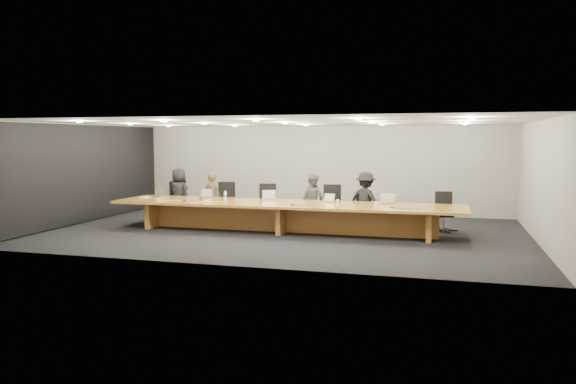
# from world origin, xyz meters

# --- Properties ---
(ground) EXTENTS (12.00, 12.00, 0.00)m
(ground) POSITION_xyz_m (0.00, 0.00, 0.00)
(ground) COLOR black
(ground) RESTS_ON ground
(back_wall) EXTENTS (12.00, 0.02, 2.80)m
(back_wall) POSITION_xyz_m (0.00, 4.00, 1.40)
(back_wall) COLOR #B9B4A8
(back_wall) RESTS_ON ground
(left_wall_panel) EXTENTS (0.08, 7.84, 2.74)m
(left_wall_panel) POSITION_xyz_m (-5.94, 0.00, 1.37)
(left_wall_panel) COLOR black
(left_wall_panel) RESTS_ON ground
(conference_table) EXTENTS (9.00, 1.80, 0.75)m
(conference_table) POSITION_xyz_m (0.00, 0.00, 0.52)
(conference_table) COLOR #8D5D1E
(conference_table) RESTS_ON ground
(chair_far_left) EXTENTS (0.63, 0.63, 1.14)m
(chair_far_left) POSITION_xyz_m (-3.77, 1.26, 0.57)
(chair_far_left) COLOR black
(chair_far_left) RESTS_ON ground
(chair_left) EXTENTS (0.69, 0.69, 1.17)m
(chair_left) POSITION_xyz_m (-2.12, 1.18, 0.58)
(chair_left) COLOR black
(chair_left) RESTS_ON ground
(chair_mid_left) EXTENTS (0.69, 0.69, 1.14)m
(chair_mid_left) POSITION_xyz_m (-0.86, 1.16, 0.57)
(chair_mid_left) COLOR black
(chair_mid_left) RESTS_ON ground
(chair_mid_right) EXTENTS (0.71, 0.71, 1.16)m
(chair_mid_right) POSITION_xyz_m (1.00, 1.20, 0.58)
(chair_mid_right) COLOR black
(chair_mid_right) RESTS_ON ground
(chair_right) EXTENTS (0.60, 0.60, 1.00)m
(chair_right) POSITION_xyz_m (1.86, 1.23, 0.50)
(chair_right) COLOR black
(chair_right) RESTS_ON ground
(chair_far_right) EXTENTS (0.59, 0.59, 1.04)m
(chair_far_right) POSITION_xyz_m (3.93, 1.17, 0.52)
(chair_far_right) COLOR black
(chair_far_right) RESTS_ON ground
(person_a) EXTENTS (0.86, 0.70, 1.52)m
(person_a) POSITION_xyz_m (-3.58, 1.20, 0.76)
(person_a) COLOR black
(person_a) RESTS_ON ground
(person_b) EXTENTS (0.55, 0.39, 1.41)m
(person_b) POSITION_xyz_m (-2.50, 1.17, 0.71)
(person_b) COLOR #38321F
(person_b) RESTS_ON ground
(person_c) EXTENTS (0.84, 0.75, 1.42)m
(person_c) POSITION_xyz_m (0.43, 1.26, 0.71)
(person_c) COLOR #4C4C4F
(person_c) RESTS_ON ground
(person_d) EXTENTS (1.10, 0.86, 1.50)m
(person_d) POSITION_xyz_m (1.90, 1.14, 0.75)
(person_d) COLOR black
(person_d) RESTS_ON ground
(laptop_a) EXTENTS (0.37, 0.31, 0.25)m
(laptop_a) POSITION_xyz_m (-3.81, 0.30, 0.88)
(laptop_a) COLOR tan
(laptop_a) RESTS_ON conference_table
(laptop_b) EXTENTS (0.34, 0.26, 0.26)m
(laptop_b) POSITION_xyz_m (-2.41, 0.43, 0.88)
(laptop_b) COLOR #BCAC90
(laptop_b) RESTS_ON conference_table
(laptop_c) EXTENTS (0.42, 0.36, 0.28)m
(laptop_c) POSITION_xyz_m (-0.55, 0.43, 0.89)
(laptop_c) COLOR beige
(laptop_c) RESTS_ON conference_table
(laptop_d) EXTENTS (0.36, 0.31, 0.24)m
(laptop_d) POSITION_xyz_m (1.04, 0.34, 0.87)
(laptop_d) COLOR beige
(laptop_d) RESTS_ON conference_table
(laptop_e) EXTENTS (0.38, 0.28, 0.29)m
(laptop_e) POSITION_xyz_m (2.55, 0.31, 0.89)
(laptop_e) COLOR tan
(laptop_e) RESTS_ON conference_table
(water_bottle) EXTENTS (0.08, 0.08, 0.24)m
(water_bottle) POSITION_xyz_m (-1.68, 0.11, 0.87)
(water_bottle) COLOR silver
(water_bottle) RESTS_ON conference_table
(amber_mug) EXTENTS (0.11, 0.11, 0.11)m
(amber_mug) POSITION_xyz_m (-2.30, -0.07, 0.80)
(amber_mug) COLOR maroon
(amber_mug) RESTS_ON conference_table
(paper_cup_near) EXTENTS (0.09, 0.09, 0.09)m
(paper_cup_near) POSITION_xyz_m (1.31, 0.33, 0.79)
(paper_cup_near) COLOR silver
(paper_cup_near) RESTS_ON conference_table
(paper_cup_far) EXTENTS (0.10, 0.10, 0.10)m
(paper_cup_far) POSITION_xyz_m (2.31, 0.07, 0.80)
(paper_cup_far) COLOR silver
(paper_cup_far) RESTS_ON conference_table
(notepad) EXTENTS (0.27, 0.23, 0.01)m
(notepad) POSITION_xyz_m (-4.13, 0.18, 0.76)
(notepad) COLOR silver
(notepad) RESTS_ON conference_table
(lime_gadget) EXTENTS (0.15, 0.09, 0.02)m
(lime_gadget) POSITION_xyz_m (-4.12, 0.17, 0.78)
(lime_gadget) COLOR #67BC32
(lime_gadget) RESTS_ON notepad
(av_box) EXTENTS (0.25, 0.22, 0.03)m
(av_box) POSITION_xyz_m (-3.40, -0.41, 0.77)
(av_box) COLOR #B6B6BB
(av_box) RESTS_ON conference_table
(mic_left) EXTENTS (0.12, 0.12, 0.03)m
(mic_left) POSITION_xyz_m (-2.65, -0.34, 0.77)
(mic_left) COLOR black
(mic_left) RESTS_ON conference_table
(mic_center) EXTENTS (0.17, 0.17, 0.03)m
(mic_center) POSITION_xyz_m (0.32, -0.45, 0.77)
(mic_center) COLOR black
(mic_center) RESTS_ON conference_table
(mic_right) EXTENTS (0.12, 0.12, 0.03)m
(mic_right) POSITION_xyz_m (2.74, -0.32, 0.76)
(mic_right) COLOR black
(mic_right) RESTS_ON conference_table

